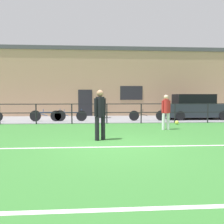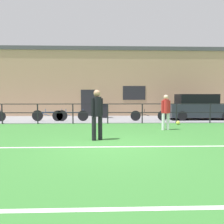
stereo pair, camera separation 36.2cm
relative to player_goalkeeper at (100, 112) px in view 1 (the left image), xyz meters
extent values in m
cube|color=#387A33|center=(0.45, -1.09, -1.03)|extent=(60.00, 44.00, 0.04)
cube|color=white|center=(0.45, -1.13, -1.01)|extent=(36.00, 0.11, 0.00)
cube|color=white|center=(0.45, -4.94, -1.01)|extent=(36.00, 0.11, 0.00)
cube|color=gray|center=(0.45, 7.41, -1.00)|extent=(48.00, 5.00, 0.02)
cylinder|color=black|center=(-5.55, 4.91, -0.44)|extent=(0.07, 0.07, 1.15)
cylinder|color=black|center=(-3.55, 4.91, -0.44)|extent=(0.07, 0.07, 1.15)
cylinder|color=black|center=(-1.55, 4.91, -0.44)|extent=(0.07, 0.07, 1.15)
cylinder|color=black|center=(0.45, 4.91, -0.44)|extent=(0.07, 0.07, 1.15)
cylinder|color=black|center=(2.45, 4.91, -0.44)|extent=(0.07, 0.07, 1.15)
cylinder|color=black|center=(4.45, 4.91, -0.44)|extent=(0.07, 0.07, 1.15)
cylinder|color=black|center=(6.45, 4.91, -0.44)|extent=(0.07, 0.07, 1.15)
cube|color=black|center=(0.45, 4.91, 0.12)|extent=(36.00, 0.04, 0.04)
cube|color=black|center=(0.45, 4.91, -0.38)|extent=(36.00, 0.04, 0.04)
cube|color=tan|center=(0.45, 11.11, 1.59)|extent=(28.00, 2.40, 5.20)
cube|color=#232328|center=(-1.05, 9.89, 0.04)|extent=(1.10, 0.04, 2.10)
cube|color=#232328|center=(2.63, 9.89, 0.84)|extent=(1.80, 0.04, 1.10)
cube|color=#4C4C51|center=(0.45, 11.11, 4.34)|extent=(28.00, 2.56, 0.30)
cylinder|color=black|center=(-0.11, -0.08, -0.59)|extent=(0.15, 0.15, 0.85)
cylinder|color=black|center=(0.11, 0.08, -0.59)|extent=(0.15, 0.15, 0.85)
cylinder|color=black|center=(0.00, 0.00, 0.18)|extent=(0.31, 0.31, 0.70)
sphere|color=#A37556|center=(0.00, 0.00, 0.65)|extent=(0.24, 0.24, 0.24)
cylinder|color=black|center=(-0.15, -0.11, 0.16)|extent=(0.11, 0.11, 0.63)
cylinder|color=black|center=(0.15, 0.11, 0.16)|extent=(0.11, 0.11, 0.63)
cylinder|color=white|center=(2.99, 2.31, -0.62)|extent=(0.14, 0.14, 0.78)
cylinder|color=white|center=(3.23, 2.36, -0.62)|extent=(0.14, 0.14, 0.78)
cylinder|color=red|center=(3.11, 2.33, 0.08)|extent=(0.29, 0.29, 0.64)
sphere|color=beige|center=(3.11, 2.33, 0.51)|extent=(0.22, 0.22, 0.22)
cylinder|color=red|center=(2.94, 2.30, 0.07)|extent=(0.10, 0.10, 0.57)
cylinder|color=red|center=(3.28, 2.37, 0.07)|extent=(0.10, 0.10, 0.57)
sphere|color=#E5E04C|center=(4.34, 4.25, -0.91)|extent=(0.21, 0.21, 0.21)
cube|color=#282D38|center=(6.67, 6.96, -0.39)|extent=(4.25, 1.73, 0.87)
cube|color=black|center=(6.46, 6.96, 0.37)|extent=(2.55, 1.45, 0.66)
cylinder|color=black|center=(5.23, 6.13, -0.69)|extent=(0.60, 0.18, 0.60)
cylinder|color=black|center=(8.12, 6.13, -0.69)|extent=(0.60, 0.18, 0.60)
cylinder|color=black|center=(5.23, 7.79, -0.69)|extent=(0.60, 0.18, 0.60)
cylinder|color=black|center=(8.12, 7.79, -0.69)|extent=(0.60, 0.18, 0.60)
cylinder|color=black|center=(-3.92, 6.11, -0.65)|extent=(0.68, 0.04, 0.68)
cylinder|color=black|center=(-2.41, 6.11, -0.65)|extent=(0.68, 0.04, 0.68)
cube|color=#234C99|center=(-3.16, 6.11, -0.43)|extent=(1.18, 0.04, 0.04)
cube|color=#234C99|center=(-3.54, 6.11, -0.54)|extent=(0.73, 0.03, 0.24)
cylinder|color=#234C99|center=(-3.43, 6.11, -0.33)|extent=(0.03, 0.03, 0.20)
cylinder|color=#234C99|center=(-2.41, 6.11, -0.36)|extent=(0.03, 0.03, 0.28)
cylinder|color=black|center=(-2.67, 6.11, -0.66)|extent=(0.66, 0.04, 0.66)
cylinder|color=black|center=(-1.08, 6.11, -0.66)|extent=(0.66, 0.04, 0.66)
cube|color=#234C99|center=(-1.88, 6.11, -0.44)|extent=(1.24, 0.04, 0.04)
cube|color=#234C99|center=(-2.27, 6.11, -0.55)|extent=(0.77, 0.03, 0.24)
cylinder|color=#234C99|center=(-2.15, 6.11, -0.34)|extent=(0.03, 0.03, 0.20)
cylinder|color=#234C99|center=(-1.08, 6.11, -0.37)|extent=(0.03, 0.03, 0.28)
cylinder|color=black|center=(2.24, 6.11, -0.67)|extent=(0.64, 0.04, 0.64)
cylinder|color=black|center=(3.97, 6.11, -0.67)|extent=(0.64, 0.04, 0.64)
cube|color=black|center=(3.10, 6.11, -0.46)|extent=(1.35, 0.04, 0.04)
cube|color=black|center=(2.67, 6.11, -0.57)|extent=(0.85, 0.03, 0.23)
cylinder|color=black|center=(2.80, 6.11, -0.36)|extent=(0.03, 0.03, 0.20)
cylinder|color=black|center=(3.97, 6.11, -0.39)|extent=(0.03, 0.03, 0.28)
cube|color=black|center=(0.15, 8.31, -0.53)|extent=(0.62, 0.52, 0.92)
cube|color=black|center=(0.15, 8.31, -0.04)|extent=(0.66, 0.56, 0.08)
camera|label=1|loc=(-0.10, -7.87, 0.53)|focal=35.75mm
camera|label=2|loc=(0.27, -7.89, 0.53)|focal=35.75mm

